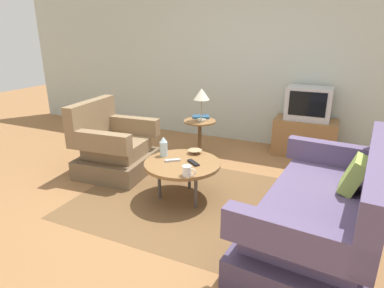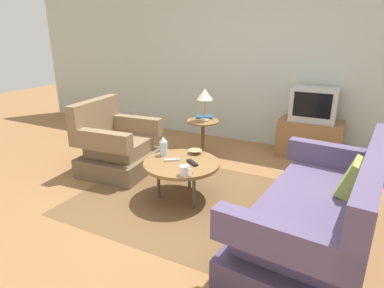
# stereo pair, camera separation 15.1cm
# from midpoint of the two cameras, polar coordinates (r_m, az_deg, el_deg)

# --- Properties ---
(ground_plane) EXTENTS (16.00, 16.00, 0.00)m
(ground_plane) POSITION_cam_midpoint_polar(r_m,az_deg,el_deg) (3.47, -1.78, -10.84)
(ground_plane) COLOR olive
(back_wall) EXTENTS (9.00, 0.12, 2.70)m
(back_wall) POSITION_cam_midpoint_polar(r_m,az_deg,el_deg) (5.29, 10.10, 14.70)
(back_wall) COLOR #B2BCB2
(back_wall) RESTS_ON ground
(area_rug) EXTENTS (2.17, 1.91, 0.00)m
(area_rug) POSITION_cam_midpoint_polar(r_m,az_deg,el_deg) (3.63, -2.84, -9.43)
(area_rug) COLOR brown
(area_rug) RESTS_ON ground
(armchair) EXTENTS (0.89, 0.94, 0.91)m
(armchair) POSITION_cam_midpoint_polar(r_m,az_deg,el_deg) (4.30, -14.66, -0.77)
(armchair) COLOR brown
(armchair) RESTS_ON ground
(couch) EXTENTS (1.08, 1.91, 0.91)m
(couch) POSITION_cam_midpoint_polar(r_m,az_deg,el_deg) (2.97, 20.57, -11.18)
(couch) COLOR #4B3E5C
(couch) RESTS_ON ground
(coffee_table) EXTENTS (0.81, 0.81, 0.43)m
(coffee_table) POSITION_cam_midpoint_polar(r_m,az_deg,el_deg) (3.46, -2.96, -3.67)
(coffee_table) COLOR olive
(coffee_table) RESTS_ON ground
(side_table) EXTENTS (0.45, 0.45, 0.55)m
(side_table) POSITION_cam_midpoint_polar(r_m,az_deg,el_deg) (4.61, 0.43, 2.26)
(side_table) COLOR olive
(side_table) RESTS_ON ground
(tv_stand) EXTENTS (0.87, 0.49, 0.54)m
(tv_stand) POSITION_cam_midpoint_polar(r_m,az_deg,el_deg) (5.01, 18.33, 1.14)
(tv_stand) COLOR olive
(tv_stand) RESTS_ON ground
(television) EXTENTS (0.61, 0.40, 0.46)m
(television) POSITION_cam_midpoint_polar(r_m,az_deg,el_deg) (4.89, 18.95, 6.75)
(television) COLOR #B7B7BC
(television) RESTS_ON tv_stand
(table_lamp) EXTENTS (0.22, 0.22, 0.45)m
(table_lamp) POSITION_cam_midpoint_polar(r_m,az_deg,el_deg) (4.47, 0.72, 8.50)
(table_lamp) COLOR #9E937A
(table_lamp) RESTS_ON side_table
(vase) EXTENTS (0.09, 0.09, 0.22)m
(vase) POSITION_cam_midpoint_polar(r_m,az_deg,el_deg) (3.59, -6.21, -0.51)
(vase) COLOR silver
(vase) RESTS_ON coffee_table
(mug) EXTENTS (0.14, 0.09, 0.10)m
(mug) POSITION_cam_midpoint_polar(r_m,az_deg,el_deg) (3.11, -2.24, -4.73)
(mug) COLOR white
(mug) RESTS_ON coffee_table
(bowl) EXTENTS (0.16, 0.16, 0.04)m
(bowl) POSITION_cam_midpoint_polar(r_m,az_deg,el_deg) (3.67, -0.65, -1.36)
(bowl) COLOR tan
(bowl) RESTS_ON coffee_table
(tv_remote_dark) EXTENTS (0.17, 0.15, 0.02)m
(tv_remote_dark) POSITION_cam_midpoint_polar(r_m,az_deg,el_deg) (3.40, -1.04, -3.31)
(tv_remote_dark) COLOR black
(tv_remote_dark) RESTS_ON coffee_table
(tv_remote_silver) EXTENTS (0.16, 0.13, 0.02)m
(tv_remote_silver) POSITION_cam_midpoint_polar(r_m,az_deg,el_deg) (3.47, -4.66, -2.87)
(tv_remote_silver) COLOR #B2B2B7
(tv_remote_silver) RESTS_ON coffee_table
(book) EXTENTS (0.28, 0.25, 0.03)m
(book) POSITION_cam_midpoint_polar(r_m,az_deg,el_deg) (4.71, 0.66, 4.79)
(book) COLOR navy
(book) RESTS_ON side_table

